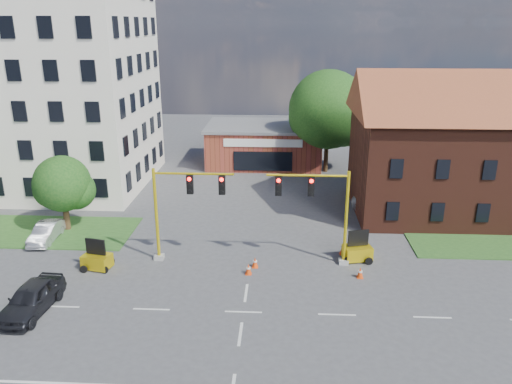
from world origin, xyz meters
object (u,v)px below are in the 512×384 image
(trailer_west, at_px, (97,260))
(trailer_east, at_px, (357,251))
(signal_mast_west, at_px, (181,204))
(signal_mast_east, at_px, (320,206))
(sedan_dark, at_px, (31,298))
(pickup_white, at_px, (388,203))

(trailer_west, relative_size, trailer_east, 0.96)
(signal_mast_west, xyz_separation_m, trailer_east, (11.29, 0.57, -3.29))
(signal_mast_east, height_order, trailer_west, signal_mast_east)
(signal_mast_west, xyz_separation_m, signal_mast_east, (8.71, 0.00, 0.00))
(sedan_dark, bearing_deg, signal_mast_west, 47.45)
(trailer_west, xyz_separation_m, trailer_east, (16.51, 2.06, 0.02))
(trailer_east, xyz_separation_m, sedan_dark, (-18.23, -7.12, 0.17))
(trailer_west, height_order, pickup_white, trailer_west)
(trailer_east, distance_m, sedan_dark, 19.57)
(trailer_west, relative_size, pickup_white, 0.34)
(signal_mast_east, bearing_deg, trailer_west, -173.89)
(signal_mast_west, bearing_deg, pickup_white, 32.01)
(signal_mast_east, relative_size, sedan_dark, 1.32)
(sedan_dark, bearing_deg, trailer_east, 25.45)
(signal_mast_east, bearing_deg, pickup_white, 56.14)
(trailer_west, distance_m, sedan_dark, 5.34)
(signal_mast_east, xyz_separation_m, pickup_white, (6.29, 9.38, -3.13))
(trailer_west, height_order, sedan_dark, trailer_west)
(pickup_white, relative_size, sedan_dark, 1.21)
(trailer_west, height_order, trailer_east, trailer_east)
(signal_mast_west, distance_m, sedan_dark, 10.03)
(trailer_west, distance_m, trailer_east, 16.64)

